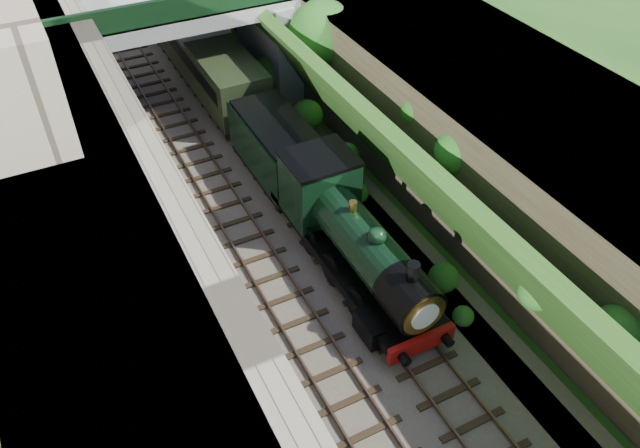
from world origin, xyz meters
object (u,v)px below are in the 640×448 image
Objects in this scene: road_bridge at (203,30)px; tree at (323,36)px; locomotive at (354,239)px; tender at (278,151)px.

tree is (4.97, -4.75, 0.57)m from road_bridge.
road_bridge is 2.42× the size of tree.
locomotive is at bearing -89.12° from road_bridge.
tender is (-4.71, -4.45, -3.03)m from tree.
locomotive is at bearing -90.00° from tender.
road_bridge is 1.56× the size of locomotive.
road_bridge is at bearing 136.30° from tree.
tree is at bearing -43.70° from road_bridge.
tender is at bearing -136.63° from tree.
tree is 7.16m from tender.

